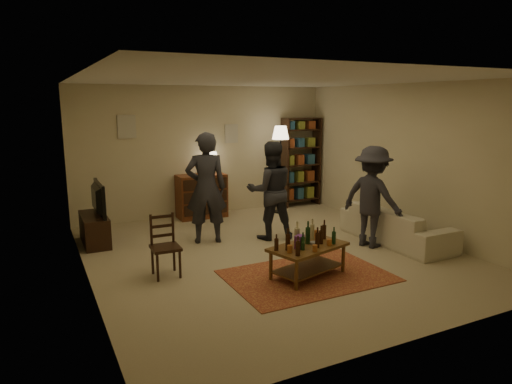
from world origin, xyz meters
TOP-DOWN VIEW (x-y plane):
  - floor at (0.00, 0.00)m, footprint 6.00×6.00m
  - room_shell at (-0.65, 2.98)m, footprint 6.00×6.00m
  - rug at (-0.01, -1.06)m, footprint 2.20×1.50m
  - coffee_table at (-0.02, -1.06)m, footprint 1.20×0.86m
  - dining_chair at (-1.76, -0.12)m, footprint 0.39×0.39m
  - tv_stand at (-2.44, 1.80)m, footprint 0.40×1.00m
  - dresser at (-0.19, 2.71)m, footprint 1.00×0.50m
  - bookshelf at (2.25, 2.78)m, footprint 0.90×0.34m
  - floor_lamp at (1.47, 2.36)m, footprint 0.36×0.36m
  - sofa at (2.20, -0.40)m, footprint 0.81×2.08m
  - person_left at (-0.71, 1.05)m, footprint 0.78×0.61m
  - person_right at (0.37, 0.76)m, footprint 0.96×0.83m
  - person_by_sofa at (1.67, -0.37)m, footprint 0.91×1.22m

SIDE VIEW (x-z plane):
  - floor at x=0.00m, z-range 0.00..0.00m
  - rug at x=-0.01m, z-range 0.00..0.01m
  - sofa at x=2.20m, z-range 0.00..0.61m
  - tv_stand at x=-2.44m, z-range -0.14..0.91m
  - coffee_table at x=-0.02m, z-range 0.01..0.79m
  - dining_chair at x=-1.76m, z-range 0.02..0.89m
  - dresser at x=-0.19m, z-range -0.20..1.16m
  - person_by_sofa at x=1.67m, z-range 0.00..1.67m
  - person_right at x=0.37m, z-range 0.00..1.71m
  - person_left at x=-0.71m, z-range 0.00..1.89m
  - bookshelf at x=2.25m, z-range 0.03..2.04m
  - floor_lamp at x=1.47m, z-range 0.66..2.53m
  - room_shell at x=-0.65m, z-range -1.19..4.81m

